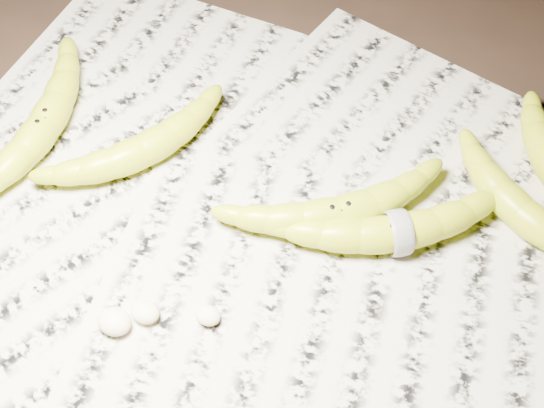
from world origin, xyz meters
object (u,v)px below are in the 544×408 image
at_px(banana_taped, 398,231).
at_px(banana_center, 339,212).
at_px(banana_left_b, 142,149).
at_px(banana_upper_a, 523,212).
at_px(banana_left_a, 43,124).

bearing_deg(banana_taped, banana_center, 148.17).
xyz_separation_m(banana_left_b, banana_upper_a, (0.41, 0.10, -0.00)).
height_order(banana_left_a, banana_left_b, banana_left_a).
distance_m(banana_left_b, banana_center, 0.23).
bearing_deg(banana_left_b, banana_taped, -54.89).
bearing_deg(banana_taped, banana_left_a, 149.33).
bearing_deg(banana_center, banana_left_b, 143.72).
bearing_deg(banana_upper_a, banana_center, -127.75).
bearing_deg(banana_center, banana_taped, -35.94).
height_order(banana_center, banana_upper_a, banana_center).
bearing_deg(banana_upper_a, banana_left_b, -139.68).
distance_m(banana_left_a, banana_center, 0.35).
xyz_separation_m(banana_center, banana_upper_a, (0.18, 0.08, -0.00)).
bearing_deg(banana_left_a, banana_taped, -91.47).
bearing_deg(banana_left_b, banana_upper_a, -45.00).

